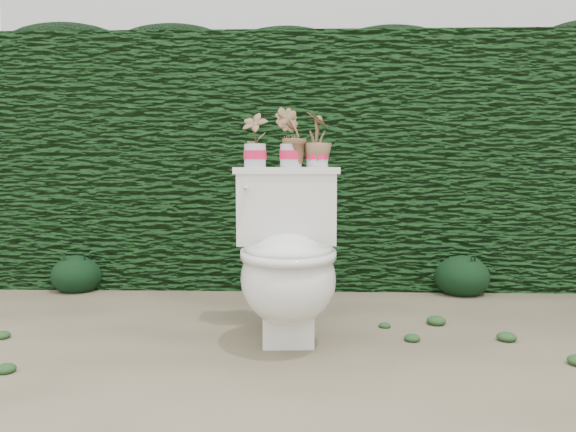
{
  "coord_description": "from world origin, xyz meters",
  "views": [
    {
      "loc": [
        0.15,
        -2.34,
        0.78
      ],
      "look_at": [
        0.07,
        0.25,
        0.55
      ],
      "focal_mm": 35.0,
      "sensor_mm": 36.0,
      "label": 1
    }
  ],
  "objects_px": {
    "potted_plant_left": "(255,141)",
    "potted_plant_center": "(291,138)",
    "toilet": "(288,263)",
    "potted_plant_right": "(317,141)"
  },
  "relations": [
    {
      "from": "potted_plant_left",
      "to": "potted_plant_center",
      "type": "relative_size",
      "value": 0.9
    },
    {
      "from": "toilet",
      "to": "potted_plant_right",
      "type": "xyz_separation_m",
      "value": [
        0.13,
        0.25,
        0.54
      ]
    },
    {
      "from": "toilet",
      "to": "potted_plant_center",
      "type": "xyz_separation_m",
      "value": [
        0.01,
        0.24,
        0.56
      ]
    },
    {
      "from": "toilet",
      "to": "potted_plant_center",
      "type": "distance_m",
      "value": 0.61
    },
    {
      "from": "potted_plant_left",
      "to": "potted_plant_center",
      "type": "bearing_deg",
      "value": 24.48
    },
    {
      "from": "potted_plant_left",
      "to": "potted_plant_center",
      "type": "distance_m",
      "value": 0.17
    },
    {
      "from": "potted_plant_left",
      "to": "potted_plant_right",
      "type": "bearing_deg",
      "value": 24.48
    },
    {
      "from": "potted_plant_right",
      "to": "potted_plant_left",
      "type": "bearing_deg",
      "value": 85.67
    },
    {
      "from": "potted_plant_right",
      "to": "toilet",
      "type": "bearing_deg",
      "value": 143.76
    },
    {
      "from": "toilet",
      "to": "potted_plant_right",
      "type": "bearing_deg",
      "value": 58.09
    }
  ]
}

